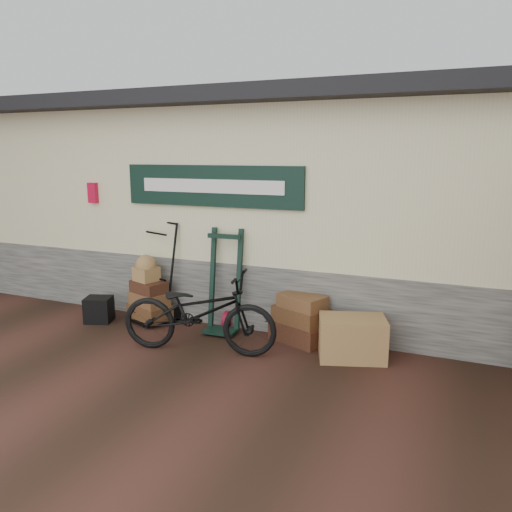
{
  "coord_description": "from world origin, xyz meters",
  "views": [
    {
      "loc": [
        2.86,
        -4.99,
        2.38
      ],
      "look_at": [
        0.38,
        0.9,
        1.06
      ],
      "focal_mm": 35.0,
      "sensor_mm": 36.0,
      "label": 1
    }
  ],
  "objects": [
    {
      "name": "station_building",
      "position": [
        -0.01,
        2.74,
        1.61
      ],
      "size": [
        14.4,
        4.1,
        3.2
      ],
      "color": "#4C4C47",
      "rests_on": "ground"
    },
    {
      "name": "bicycle",
      "position": [
        -0.01,
        0.03,
        0.56
      ],
      "size": [
        1.02,
        2.01,
        1.12
      ],
      "primitive_type": "imported",
      "rotation": [
        0.0,
        0.0,
        1.76
      ],
      "color": "black",
      "rests_on": "ground"
    },
    {
      "name": "green_barrow",
      "position": [
        -0.05,
        0.81,
        0.7
      ],
      "size": [
        0.53,
        0.45,
        1.4
      ],
      "primitive_type": null,
      "rotation": [
        0.0,
        0.0,
        0.05
      ],
      "color": "black",
      "rests_on": "ground"
    },
    {
      "name": "wicker_hamper",
      "position": [
        1.75,
        0.56,
        0.25
      ],
      "size": [
        0.88,
        0.71,
        0.5
      ],
      "primitive_type": "cube",
      "rotation": [
        0.0,
        0.0,
        0.32
      ],
      "color": "olive",
      "rests_on": "ground"
    },
    {
      "name": "porter_trolley",
      "position": [
        -1.13,
        0.85,
        0.73
      ],
      "size": [
        0.87,
        0.76,
        1.46
      ],
      "primitive_type": null,
      "rotation": [
        0.0,
        0.0,
        -0.34
      ],
      "color": "black",
      "rests_on": "ground"
    },
    {
      "name": "suitcase_stack",
      "position": [
        1.01,
        0.85,
        0.32
      ],
      "size": [
        0.83,
        0.69,
        0.63
      ],
      "primitive_type": null,
      "rotation": [
        0.0,
        0.0,
        -0.39
      ],
      "color": "#381C11",
      "rests_on": "ground"
    },
    {
      "name": "black_trunk",
      "position": [
        -1.88,
        0.44,
        0.18
      ],
      "size": [
        0.44,
        0.41,
        0.36
      ],
      "primitive_type": "cube",
      "rotation": [
        0.0,
        0.0,
        0.35
      ],
      "color": "black",
      "rests_on": "ground"
    },
    {
      "name": "ground",
      "position": [
        0.0,
        0.0,
        0.0
      ],
      "size": [
        80.0,
        80.0,
        0.0
      ],
      "primitive_type": "plane",
      "color": "black",
      "rests_on": "ground"
    }
  ]
}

